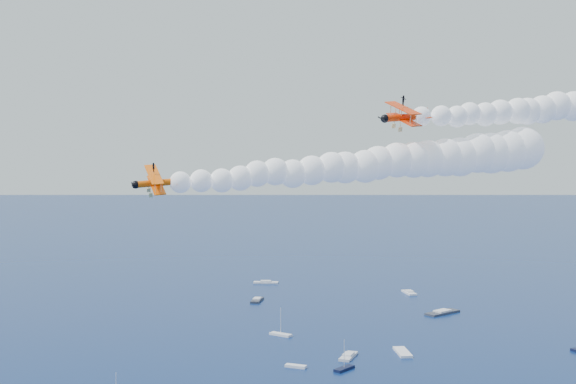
% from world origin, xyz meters
% --- Properties ---
extents(biplane_lead, '(11.80, 12.15, 7.66)m').
position_xyz_m(biplane_lead, '(2.47, 21.44, 61.22)').
color(biplane_lead, '#F33405').
extents(biplane_trail, '(10.31, 10.62, 6.93)m').
position_xyz_m(biplane_trail, '(-23.71, -2.87, 52.19)').
color(biplane_trail, '#FF5F05').
extents(smoke_trail_lead, '(61.16, 61.06, 10.88)m').
position_xyz_m(smoke_trail_lead, '(23.60, 41.30, 63.42)').
color(smoke_trail_lead, white).
extents(smoke_trail_trail, '(61.15, 60.90, 10.88)m').
position_xyz_m(smoke_trail_trail, '(-2.21, 16.59, 54.39)').
color(smoke_trail_trail, white).
extents(spectator_boats, '(243.11, 198.34, 0.70)m').
position_xyz_m(spectator_boats, '(-8.75, 121.13, 0.35)').
color(spectator_boats, white).
rests_on(spectator_boats, ground).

